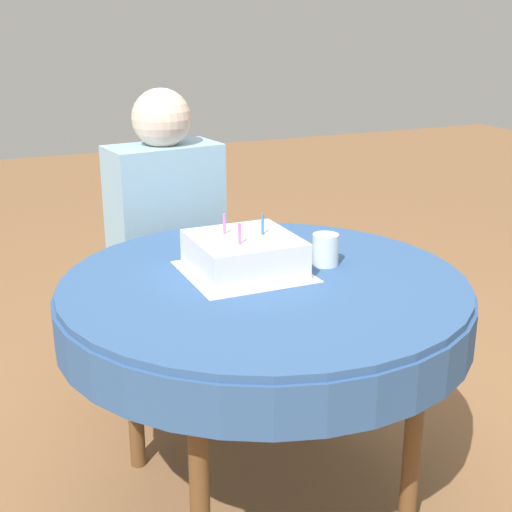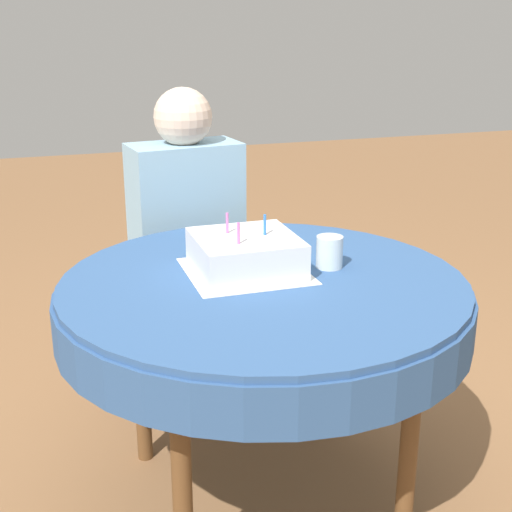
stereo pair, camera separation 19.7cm
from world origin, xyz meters
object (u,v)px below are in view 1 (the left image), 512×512
Objects in this scene: chair at (161,267)px; drinking_glass at (325,250)px; person at (168,216)px; birthday_cake at (244,254)px.

chair is 0.90m from drinking_glass.
person reaches higher than chair.
birthday_cake is (0.03, -0.77, 0.28)m from chair.
chair is at bearing 108.22° from drinking_glass.
person is 0.77m from drinking_glass.
drinking_glass is (0.27, -0.81, 0.28)m from chair.
person is 4.12× the size of birthday_cake.
chair is 0.76× the size of person.
drinking_glass is (0.26, -0.73, 0.06)m from person.
birthday_cake is at bearing 170.56° from drinking_glass.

